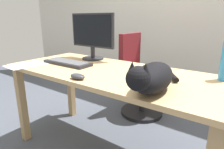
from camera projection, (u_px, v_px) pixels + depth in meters
The scene contains 8 objects.
back_wall at pixel (182, 1), 2.48m from camera, with size 6.00×0.04×2.60m, color beige.
desk at pixel (110, 83), 1.46m from camera, with size 1.65×0.70×0.72m.
office_chair at pixel (139, 80), 2.24m from camera, with size 0.48×0.48×0.93m.
monitor at pixel (92, 35), 1.77m from camera, with size 0.48×0.20×0.41m.
keyboard at pixel (67, 63), 1.63m from camera, with size 0.44×0.15×0.03m.
cat at pixel (152, 77), 0.99m from camera, with size 0.22×0.61×0.20m.
computer_mouse at pixel (78, 76), 1.23m from camera, with size 0.11×0.06×0.04m, color #333338.
paper_sheet at pixel (26, 65), 1.61m from camera, with size 0.21×0.30×0.00m, color white.
Camera 1 is at (0.82, -1.11, 1.09)m, focal length 31.18 mm.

